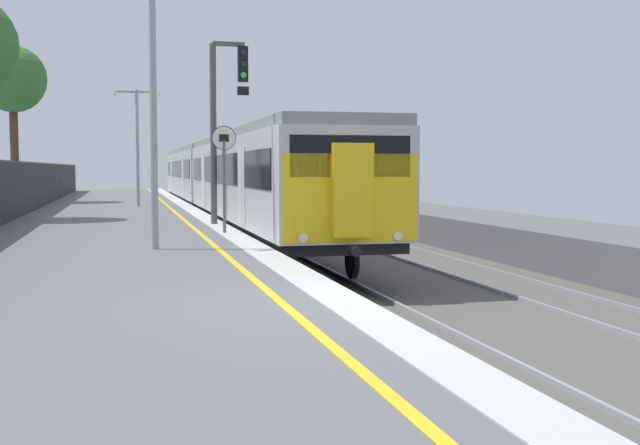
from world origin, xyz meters
TOP-DOWN VIEW (x-y plane):
  - ground at (2.64, 0.00)m, footprint 17.40×110.00m
  - commuter_train_at_platform at (2.10, 25.14)m, footprint 2.83×39.73m
  - signal_gantry at (0.62, 13.52)m, footprint 1.10×0.24m
  - speed_limit_sign at (0.25, 10.30)m, footprint 0.59×0.08m
  - platform_lamp_mid at (-1.55, 6.77)m, footprint 2.00×0.20m
  - platform_lamp_far at (-1.55, 25.24)m, footprint 2.00×0.20m
  - background_tree_left at (-7.06, 30.10)m, footprint 3.08×3.12m

SIDE VIEW (x-z plane):
  - ground at x=2.64m, z-range -1.21..0.00m
  - commuter_train_at_platform at x=2.10m, z-range -0.64..3.17m
  - speed_limit_sign at x=0.25m, z-range 0.36..2.98m
  - platform_lamp_far at x=-1.55m, z-range 0.49..5.37m
  - signal_gantry at x=0.62m, z-range 0.64..5.78m
  - platform_lamp_mid at x=-1.55m, z-range 0.50..5.97m
  - background_tree_left at x=-7.06m, z-range 1.92..9.17m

